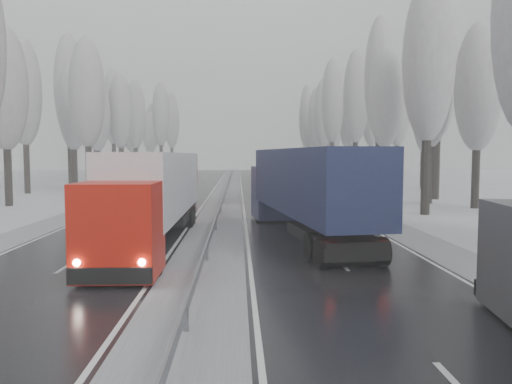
{
  "coord_description": "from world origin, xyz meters",
  "views": [
    {
      "loc": [
        1.25,
        -7.68,
        4.24
      ],
      "look_at": [
        2.23,
        19.57,
        2.2
      ],
      "focal_mm": 35.0,
      "sensor_mm": 36.0,
      "label": 1
    }
  ],
  "objects": [
    {
      "name": "carriageway_right",
      "position": [
        5.25,
        30.0,
        0.01
      ],
      "size": [
        7.5,
        200.0,
        0.03
      ],
      "primitive_type": "cube",
      "color": "black",
      "rests_on": "ground"
    },
    {
      "name": "carriageway_left",
      "position": [
        -5.25,
        30.0,
        0.01
      ],
      "size": [
        7.5,
        200.0,
        0.03
      ],
      "primitive_type": "cube",
      "color": "black",
      "rests_on": "ground"
    },
    {
      "name": "median_slush",
      "position": [
        0.0,
        30.0,
        0.02
      ],
      "size": [
        3.0,
        200.0,
        0.04
      ],
      "primitive_type": "cube",
      "color": "#A1A3A9",
      "rests_on": "ground"
    },
    {
      "name": "shoulder_right",
      "position": [
        10.2,
        30.0,
        0.02
      ],
      "size": [
        2.4,
        200.0,
        0.04
      ],
      "primitive_type": "cube",
      "color": "#A1A3A9",
      "rests_on": "ground"
    },
    {
      "name": "shoulder_left",
      "position": [
        -10.2,
        30.0,
        0.02
      ],
      "size": [
        2.4,
        200.0,
        0.04
      ],
      "primitive_type": "cube",
      "color": "#A1A3A9",
      "rests_on": "ground"
    },
    {
      "name": "median_guardrail",
      "position": [
        0.0,
        29.99,
        0.6
      ],
      "size": [
        0.12,
        200.0,
        0.76
      ],
      "color": "slate",
      "rests_on": "ground"
    },
    {
      "name": "tree_18",
      "position": [
        14.51,
        27.03,
        10.7
      ],
      "size": [
        3.6,
        3.6,
        16.58
      ],
      "color": "black",
      "rests_on": "ground"
    },
    {
      "name": "tree_19",
      "position": [
        20.02,
        31.03,
        9.42
      ],
      "size": [
        3.6,
        3.6,
        14.57
      ],
      "color": "black",
      "rests_on": "ground"
    },
    {
      "name": "tree_20",
      "position": [
        17.9,
        35.17,
        10.14
      ],
      "size": [
        3.6,
        3.6,
        15.71
      ],
      "color": "black",
      "rests_on": "ground"
    },
    {
      "name": "tree_21",
      "position": [
        20.12,
        39.17,
        12.0
      ],
      "size": [
        3.6,
        3.6,
        18.62
      ],
      "color": "black",
      "rests_on": "ground"
    },
    {
      "name": "tree_22",
      "position": [
        17.02,
        45.6,
        10.24
      ],
      "size": [
        3.6,
        3.6,
        15.86
      ],
      "color": "black",
      "rests_on": "ground"
    },
    {
      "name": "tree_23",
      "position": [
        23.31,
        49.6,
        8.77
      ],
      "size": [
        3.6,
        3.6,
        13.55
      ],
      "color": "black",
      "rests_on": "ground"
    },
    {
      "name": "tree_24",
      "position": [
        17.9,
        51.02,
        13.19
      ],
      "size": [
        3.6,
        3.6,
        20.49
      ],
      "color": "black",
      "rests_on": "ground"
    },
    {
      "name": "tree_25",
      "position": [
        24.81,
        55.02,
        12.52
      ],
      "size": [
        3.6,
        3.6,
        19.44
      ],
      "color": "black",
      "rests_on": "ground"
    },
    {
      "name": "tree_26",
      "position": [
        17.56,
        61.27,
        12.1
      ],
      "size": [
        3.6,
        3.6,
        18.78
      ],
      "color": "black",
      "rests_on": "ground"
    },
    {
      "name": "tree_27",
      "position": [
        24.72,
        65.27,
        11.36
      ],
      "size": [
        3.6,
        3.6,
        17.62
      ],
      "color": "black",
      "rests_on": "ground"
    },
    {
      "name": "tree_28",
      "position": [
        16.34,
        71.95,
        12.64
      ],
      "size": [
        3.6,
        3.6,
        19.62
      ],
      "color": "black",
      "rests_on": "ground"
    },
    {
      "name": "tree_29",
      "position": [
        23.71,
        75.95,
        11.67
      ],
      "size": [
        3.6,
        3.6,
        18.11
      ],
      "color": "black",
      "rests_on": "ground"
    },
    {
      "name": "tree_30",
      "position": [
        16.56,
        81.7,
        11.52
      ],
      "size": [
        3.6,
        3.6,
        17.86
      ],
      "color": "black",
      "rests_on": "ground"
    },
    {
      "name": "tree_31",
      "position": [
        22.48,
        85.7,
        11.97
      ],
      "size": [
        3.6,
        3.6,
        18.58
      ],
      "color": "black",
      "rests_on": "ground"
    },
    {
      "name": "tree_32",
      "position": [
        16.63,
        89.21,
        11.18
      ],
      "size": [
        3.6,
        3.6,
        17.33
      ],
      "color": "black",
      "rests_on": "ground"
    },
    {
      "name": "tree_33",
      "position": [
        19.77,
        93.21,
        9.26
      ],
      "size": [
        3.6,
        3.6,
        14.33
      ],
      "color": "black",
      "rests_on": "ground"
    },
    {
      "name": "tree_34",
      "position": [
        15.73,
        96.32,
        11.37
      ],
      "size": [
        3.6,
        3.6,
        17.63
      ],
      "color": "black",
      "rests_on": "ground"
    },
    {
      "name": "tree_35",
      "position": [
        24.94,
        100.32,
        11.77
      ],
      "size": [
        3.6,
        3.6,
        18.25
      ],
      "color": "black",
      "rests_on": "ground"
    },
    {
      "name": "tree_36",
      "position": [
        17.04,
        106.16,
        13.02
      ],
      "size": [
        3.6,
        3.6,
        20.23
      ],
      "color": "black",
      "rests_on": "ground"
    },
    {
      "name": "tree_37",
      "position": [
        24.02,
        110.16,
        10.56
      ],
      "size": [
        3.6,
        3.6,
        16.37
      ],
      "color": "black",
      "rests_on": "ground"
    },
    {
      "name": "tree_38",
      "position": [
        18.73,
        116.73,
        11.59
      ],
      "size": [
        3.6,
        3.6,
        17.97
      ],
      "color": "black",
      "rests_on": "ground"
    },
    {
      "name": "tree_39",
      "position": [
        21.55,
        120.73,
        10.45
      ],
      "size": [
        3.6,
        3.6,
        16.19
      ],
      "color": "black",
      "rests_on": "ground"
    },
    {
      "name": "tree_60",
      "position": [
        -17.75,
        34.2,
        9.59
      ],
      "size": [
        3.6,
        3.6,
        14.84
      ],
      "color": "black",
      "rests_on": "ground"
    },
    {
      "name": "tree_62",
      "position": [
        -13.94,
        43.73,
        10.36
      ],
      "size": [
        3.6,
        3.6,
        16.04
      ],
      "color": "black",
      "rests_on": "ground"
    },
    {
      "name": "tree_63",
      "position": [
        -21.85,
        47.73,
        10.89
      ],
      "size": [
        3.6,
        3.6,
        16.88
      ],
      "color": "black",
      "rests_on": "ground"
    },
    {
      "name": "tree_64",
      "position": [
        -18.26,
        52.71,
        9.96
      ],
      "size": [
        3.6,
        3.6,
        15.42
      ],
      "color": "black",
      "rests_on": "ground"
    },
    {
      "name": "tree_65",
      "position": [
        -20.05,
        56.71,
        12.55
      ],
      "size": [
        3.6,
        3.6,
        19.48
      ],
      "color": "black",
      "rests_on": "ground"
    },
    {
      "name": "tree_66",
      "position": [
        -18.16,
        62.35,
        9.84
      ],
      "size": [
        3.6,
        3.6,
        15.23
      ],
      "color": "black",
      "rests_on": "ground"
    },
    {
      "name": "tree_67",
      "position": [
        -19.54,
        66.35,
        11.03
      ],
      "size": [
        3.6,
        3.6,
        17.09
      ],
      "color": "black",
      "rests_on": "ground"
    },
    {
      "name": "tree_68",
      "position": [
        -16.58,
        69.11,
        10.75
      ],
      "size": [
        3.6,
        3.6,
        16.65
      ],
      "color": "black",
      "rests_on": "ground"
    },
    {
      "name": "tree_69",
      "position": [
        -21.42,
        73.11,
        12.46
      ],
      "size": [
        3.6,
        3.6,
        19.35
      ],
      "color": "black",
      "rests_on": "ground"
    },
    {
      "name": "tree_70",
      "position": [
        -16.33,
        79.19,
        11.03
      ],
      "size": [
        3.6,
        3.6,
        17.09
      ],
      "color": "black",
      "rests_on": "ground"
    },
    {
      "name": "tree_71",
      "position": [
        -21.09,
        83.19,
        12.63
      ],
      "size": [
        3.6,
        3.6,
        19.61
      ],
      "color": "black",
      "rests_on": "ground"
    },
    {
      "name": "tree_72",
      "position": [
        -18.93,
        88.54,
        9.76
      ],
      "size": [
        3.6,
        3.6,
        15.11
      ],
      "color": "black",
      "rests_on": "ground"
    },
    {
      "name": "tree_73",
      "position": [
        -21.82,
        92.54,
        11.11
      ],
      "size": [
        3.6,
        3.6,
        17.22
      ],
      "color": "black",
      "rests_on": "ground"
    },
    {
      "name": "tree_74",
      "position": [
        -15.07,
        99.33,
        12.67
      ],
      "size": [
        3.6,
        3.6,
        19.68
      ],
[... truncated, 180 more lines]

